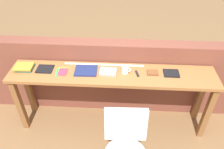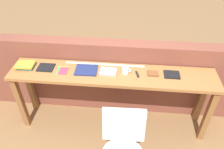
{
  "view_description": "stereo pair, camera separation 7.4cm",
  "coord_description": "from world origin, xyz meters",
  "px_view_note": "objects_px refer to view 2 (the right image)",
  "views": [
    {
      "loc": [
        0.12,
        -1.76,
        2.48
      ],
      "look_at": [
        0.0,
        0.25,
        0.9
      ],
      "focal_mm": 35.0,
      "sensor_mm": 36.0,
      "label": 1
    },
    {
      "loc": [
        0.19,
        -1.75,
        2.48
      ],
      "look_at": [
        0.0,
        0.25,
        0.9
      ],
      "focal_mm": 35.0,
      "sensor_mm": 36.0,
      "label": 2
    }
  ],
  "objects_px": {
    "book_stack_leftmost": "(26,65)",
    "book_repair_rightmost": "(172,75)",
    "pamphlet_pile_colourful": "(63,71)",
    "leather_journal_brown": "(153,74)",
    "mug": "(125,70)",
    "chair_white_moulded": "(123,144)",
    "magazine_cycling": "(46,67)",
    "book_open_centre": "(86,70)",
    "multitool_folded": "(137,74)"
  },
  "relations": [
    {
      "from": "chair_white_moulded",
      "to": "pamphlet_pile_colourful",
      "type": "distance_m",
      "value": 1.12
    },
    {
      "from": "magazine_cycling",
      "to": "multitool_folded",
      "type": "relative_size",
      "value": 1.8
    },
    {
      "from": "chair_white_moulded",
      "to": "book_repair_rightmost",
      "type": "distance_m",
      "value": 0.99
    },
    {
      "from": "book_stack_leftmost",
      "to": "mug",
      "type": "distance_m",
      "value": 1.23
    },
    {
      "from": "book_open_centre",
      "to": "book_repair_rightmost",
      "type": "distance_m",
      "value": 1.02
    },
    {
      "from": "book_repair_rightmost",
      "to": "multitool_folded",
      "type": "bearing_deg",
      "value": -175.71
    },
    {
      "from": "mug",
      "to": "magazine_cycling",
      "type": "bearing_deg",
      "value": 179.53
    },
    {
      "from": "mug",
      "to": "leather_journal_brown",
      "type": "relative_size",
      "value": 0.85
    },
    {
      "from": "magazine_cycling",
      "to": "chair_white_moulded",
      "type": "bearing_deg",
      "value": -36.76
    },
    {
      "from": "magazine_cycling",
      "to": "mug",
      "type": "distance_m",
      "value": 0.98
    },
    {
      "from": "book_open_centre",
      "to": "leather_journal_brown",
      "type": "height_order",
      "value": "leather_journal_brown"
    },
    {
      "from": "chair_white_moulded",
      "to": "magazine_cycling",
      "type": "height_order",
      "value": "magazine_cycling"
    },
    {
      "from": "magazine_cycling",
      "to": "pamphlet_pile_colourful",
      "type": "bearing_deg",
      "value": -10.42
    },
    {
      "from": "mug",
      "to": "multitool_folded",
      "type": "relative_size",
      "value": 1.0
    },
    {
      "from": "multitool_folded",
      "to": "magazine_cycling",
      "type": "bearing_deg",
      "value": 178.67
    },
    {
      "from": "leather_journal_brown",
      "to": "book_repair_rightmost",
      "type": "relative_size",
      "value": 0.71
    },
    {
      "from": "book_open_centre",
      "to": "book_repair_rightmost",
      "type": "xyz_separation_m",
      "value": [
        1.02,
        0.01,
        0.0
      ]
    },
    {
      "from": "book_open_centre",
      "to": "mug",
      "type": "xyz_separation_m",
      "value": [
        0.47,
        -0.0,
        0.03
      ]
    },
    {
      "from": "book_stack_leftmost",
      "to": "pamphlet_pile_colourful",
      "type": "xyz_separation_m",
      "value": [
        0.47,
        -0.04,
        -0.02
      ]
    },
    {
      "from": "chair_white_moulded",
      "to": "book_stack_leftmost",
      "type": "xyz_separation_m",
      "value": [
        -1.26,
        0.75,
        0.38
      ]
    },
    {
      "from": "magazine_cycling",
      "to": "book_repair_rightmost",
      "type": "bearing_deg",
      "value": 0.16
    },
    {
      "from": "pamphlet_pile_colourful",
      "to": "mug",
      "type": "xyz_separation_m",
      "value": [
        0.76,
        0.03,
        0.04
      ]
    },
    {
      "from": "book_stack_leftmost",
      "to": "leather_journal_brown",
      "type": "relative_size",
      "value": 1.71
    },
    {
      "from": "chair_white_moulded",
      "to": "leather_journal_brown",
      "type": "height_order",
      "value": "leather_journal_brown"
    },
    {
      "from": "book_stack_leftmost",
      "to": "pamphlet_pile_colourful",
      "type": "bearing_deg",
      "value": -4.61
    },
    {
      "from": "book_open_centre",
      "to": "multitool_folded",
      "type": "relative_size",
      "value": 2.42
    },
    {
      "from": "chair_white_moulded",
      "to": "pamphlet_pile_colourful",
      "type": "relative_size",
      "value": 4.96
    },
    {
      "from": "chair_white_moulded",
      "to": "multitool_folded",
      "type": "distance_m",
      "value": 0.82
    },
    {
      "from": "leather_journal_brown",
      "to": "book_repair_rightmost",
      "type": "bearing_deg",
      "value": -0.21
    },
    {
      "from": "multitool_folded",
      "to": "book_repair_rightmost",
      "type": "relative_size",
      "value": 0.6
    },
    {
      "from": "book_stack_leftmost",
      "to": "multitool_folded",
      "type": "height_order",
      "value": "book_stack_leftmost"
    },
    {
      "from": "multitool_folded",
      "to": "book_stack_leftmost",
      "type": "bearing_deg",
      "value": 179.03
    },
    {
      "from": "magazine_cycling",
      "to": "pamphlet_pile_colourful",
      "type": "height_order",
      "value": "magazine_cycling"
    },
    {
      "from": "chair_white_moulded",
      "to": "book_open_centre",
      "type": "xyz_separation_m",
      "value": [
        -0.5,
        0.75,
        0.36
      ]
    },
    {
      "from": "mug",
      "to": "multitool_folded",
      "type": "height_order",
      "value": "mug"
    },
    {
      "from": "book_stack_leftmost",
      "to": "pamphlet_pile_colourful",
      "type": "distance_m",
      "value": 0.48
    },
    {
      "from": "book_stack_leftmost",
      "to": "mug",
      "type": "height_order",
      "value": "mug"
    },
    {
      "from": "book_open_centre",
      "to": "book_stack_leftmost",
      "type": "bearing_deg",
      "value": 177.92
    },
    {
      "from": "book_open_centre",
      "to": "leather_journal_brown",
      "type": "distance_m",
      "value": 0.8
    },
    {
      "from": "chair_white_moulded",
      "to": "magazine_cycling",
      "type": "bearing_deg",
      "value": 143.15
    },
    {
      "from": "pamphlet_pile_colourful",
      "to": "mug",
      "type": "bearing_deg",
      "value": 2.48
    },
    {
      "from": "leather_journal_brown",
      "to": "mug",
      "type": "bearing_deg",
      "value": -179.47
    },
    {
      "from": "book_stack_leftmost",
      "to": "pamphlet_pile_colourful",
      "type": "height_order",
      "value": "book_stack_leftmost"
    },
    {
      "from": "pamphlet_pile_colourful",
      "to": "chair_white_moulded",
      "type": "bearing_deg",
      "value": -42.24
    },
    {
      "from": "book_repair_rightmost",
      "to": "pamphlet_pile_colourful",
      "type": "bearing_deg",
      "value": -177.74
    },
    {
      "from": "book_stack_leftmost",
      "to": "magazine_cycling",
      "type": "distance_m",
      "value": 0.25
    },
    {
      "from": "magazine_cycling",
      "to": "mug",
      "type": "xyz_separation_m",
      "value": [
        0.98,
        -0.01,
        0.04
      ]
    },
    {
      "from": "book_stack_leftmost",
      "to": "book_repair_rightmost",
      "type": "distance_m",
      "value": 1.78
    },
    {
      "from": "chair_white_moulded",
      "to": "book_open_centre",
      "type": "distance_m",
      "value": 0.97
    },
    {
      "from": "book_repair_rightmost",
      "to": "book_open_centre",
      "type": "bearing_deg",
      "value": -179.19
    }
  ]
}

